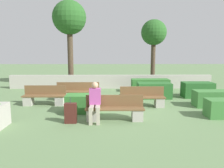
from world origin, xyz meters
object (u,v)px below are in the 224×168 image
at_px(bench_right_side, 142,99).
at_px(suitcase, 71,113).
at_px(bench_front, 115,111).
at_px(bench_left_side, 44,98).
at_px(bench_back, 78,93).
at_px(tree_center_left, 154,34).
at_px(tree_leftmost, 69,19).
at_px(person_seated_man, 95,100).

bearing_deg(bench_right_side, suitcase, -135.70).
height_order(bench_front, bench_right_side, same).
bearing_deg(bench_left_side, bench_right_side, -14.51).
xyz_separation_m(bench_right_side, suitcase, (-2.67, -2.08, 0.01)).
distance_m(bench_front, suitcase, 1.48).
relative_size(bench_back, tree_center_left, 0.46).
relative_size(bench_front, suitcase, 2.30).
xyz_separation_m(bench_front, suitcase, (-1.46, -0.29, 0.01)).
distance_m(tree_leftmost, tree_center_left, 5.76).
distance_m(bench_back, person_seated_man, 3.45).
bearing_deg(suitcase, tree_leftmost, 99.72).
height_order(bench_right_side, bench_back, same).
bearing_deg(bench_left_side, bench_back, 27.01).
bearing_deg(person_seated_man, tree_center_left, 66.71).
height_order(bench_right_side, suitcase, suitcase).
bearing_deg(bench_right_side, tree_center_left, 81.68).
bearing_deg(bench_left_side, person_seated_man, -53.74).
bearing_deg(tree_center_left, bench_left_side, -134.84).
bearing_deg(bench_back, tree_leftmost, 96.99).
bearing_deg(person_seated_man, bench_left_side, 136.07).
xyz_separation_m(bench_back, person_seated_man, (1.06, -3.26, 0.40)).
bearing_deg(person_seated_man, tree_leftmost, 105.60).
distance_m(person_seated_man, tree_center_left, 9.37).
height_order(suitcase, tree_leftmost, tree_leftmost).
relative_size(bench_front, person_seated_man, 1.50).
xyz_separation_m(bench_right_side, bench_back, (-2.94, 1.33, 0.01)).
distance_m(bench_front, bench_left_side, 3.71).
bearing_deg(bench_right_side, bench_back, 162.06).
distance_m(bench_left_side, person_seated_man, 3.31).
height_order(suitcase, tree_center_left, tree_center_left).
distance_m(bench_front, bench_right_side, 2.17).
bearing_deg(suitcase, bench_left_side, 123.00).
height_order(bench_left_side, tree_center_left, tree_center_left).
xyz_separation_m(bench_left_side, bench_back, (1.31, 0.98, 0.01)).
height_order(person_seated_man, suitcase, person_seated_man).
bearing_deg(suitcase, tree_center_left, 62.65).
distance_m(bench_front, tree_center_left, 9.15).
bearing_deg(person_seated_man, bench_back, 107.95).
relative_size(bench_back, tree_leftmost, 0.37).
xyz_separation_m(bench_front, tree_leftmost, (-2.78, 7.43, 4.05)).
relative_size(bench_front, tree_center_left, 0.44).
relative_size(bench_left_side, tree_leftmost, 0.33).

